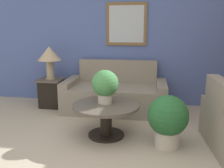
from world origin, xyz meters
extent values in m
cube|color=#5166A8|center=(0.00, 2.89, 1.30)|extent=(6.57, 0.06, 2.60)
cube|color=brown|center=(0.02, 2.84, 1.62)|extent=(0.80, 0.03, 0.83)
cube|color=#B2BCC6|center=(0.02, 2.83, 1.62)|extent=(0.68, 0.01, 0.71)
cube|color=gray|center=(-0.13, 2.32, 0.24)|extent=(1.55, 0.94, 0.48)
cube|color=gray|center=(-0.13, 2.71, 0.70)|extent=(1.55, 0.16, 0.45)
cube|color=gray|center=(-0.99, 2.32, 0.29)|extent=(0.18, 0.94, 0.58)
cube|color=gray|center=(0.74, 2.32, 0.29)|extent=(0.18, 0.94, 0.58)
cube|color=gray|center=(1.42, 1.03, 0.70)|extent=(0.22, 0.75, 0.45)
cylinder|color=black|center=(-0.08, 1.16, 0.01)|extent=(0.53, 0.53, 0.03)
cylinder|color=black|center=(-0.08, 1.16, 0.24)|extent=(0.17, 0.17, 0.41)
cylinder|color=brown|center=(-0.08, 1.16, 0.46)|extent=(0.96, 0.96, 0.04)
cube|color=black|center=(-1.41, 2.35, 0.26)|extent=(0.40, 0.40, 0.53)
cube|color=brown|center=(-1.41, 2.35, 0.55)|extent=(0.47, 0.47, 0.03)
cylinder|color=tan|center=(-1.41, 2.35, 0.57)|extent=(0.20, 0.20, 0.02)
cylinder|color=tan|center=(-1.41, 2.35, 0.76)|extent=(0.14, 0.14, 0.35)
cone|color=tan|center=(-1.41, 2.35, 1.07)|extent=(0.45, 0.45, 0.27)
cylinder|color=beige|center=(-0.10, 1.22, 0.56)|extent=(0.21, 0.21, 0.15)
sphere|color=#428447|center=(-0.10, 1.22, 0.77)|extent=(0.39, 0.39, 0.39)
cylinder|color=beige|center=(0.78, 0.96, 0.12)|extent=(0.32, 0.32, 0.23)
sphere|color=#235B2D|center=(0.78, 0.96, 0.44)|extent=(0.54, 0.54, 0.54)
camera|label=1|loc=(0.55, -2.19, 1.57)|focal=40.00mm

